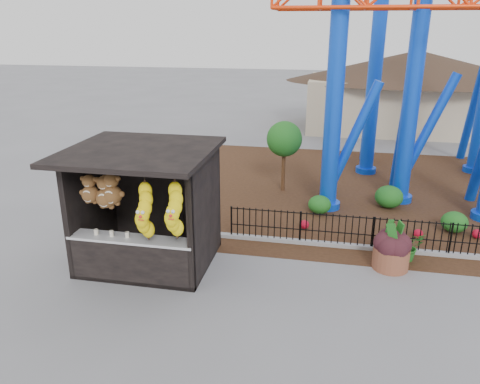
% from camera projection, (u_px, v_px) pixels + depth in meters
% --- Properties ---
extents(ground, '(120.00, 120.00, 0.00)m').
position_uv_depth(ground, '(254.00, 297.00, 10.77)').
color(ground, slate).
rests_on(ground, ground).
extents(mulch_bed, '(18.00, 12.00, 0.02)m').
position_uv_depth(mulch_bed, '(396.00, 193.00, 17.41)').
color(mulch_bed, '#331E11').
rests_on(mulch_bed, ground).
extents(curb, '(18.00, 0.18, 0.12)m').
position_uv_depth(curb, '(417.00, 252.00, 12.78)').
color(curb, gray).
rests_on(curb, ground).
extents(prize_booth, '(3.50, 3.40, 3.12)m').
position_uv_depth(prize_booth, '(144.00, 211.00, 11.65)').
color(prize_booth, black).
rests_on(prize_booth, ground).
extents(picket_fence, '(12.20, 0.06, 1.00)m').
position_uv_depth(picket_fence, '(455.00, 240.00, 12.46)').
color(picket_fence, black).
rests_on(picket_fence, ground).
extents(roller_coaster, '(11.00, 6.37, 10.82)m').
position_uv_depth(roller_coaster, '(453.00, 8.00, 15.26)').
color(roller_coaster, blue).
rests_on(roller_coaster, ground).
extents(terracotta_planter, '(0.98, 0.98, 0.56)m').
position_uv_depth(terracotta_planter, '(391.00, 258.00, 11.97)').
color(terracotta_planter, brown).
rests_on(terracotta_planter, ground).
extents(planter_foliage, '(0.70, 0.70, 0.64)m').
position_uv_depth(planter_foliage, '(393.00, 237.00, 11.77)').
color(planter_foliage, black).
rests_on(planter_foliage, terracotta_planter).
extents(potted_plant, '(0.92, 0.87, 0.82)m').
position_uv_depth(potted_plant, '(408.00, 246.00, 12.35)').
color(potted_plant, '#1B5A1A').
rests_on(potted_plant, ground).
extents(landscaping, '(7.96, 3.05, 0.76)m').
position_uv_depth(landscaping, '(414.00, 208.00, 15.10)').
color(landscaping, '#1A5418').
rests_on(landscaping, mulch_bed).
extents(pavilion, '(15.00, 15.00, 4.80)m').
position_uv_depth(pavilion, '(415.00, 78.00, 27.10)').
color(pavilion, '#BFAD8C').
rests_on(pavilion, ground).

